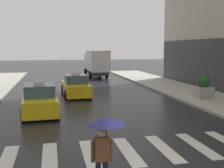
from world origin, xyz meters
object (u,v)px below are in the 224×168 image
object	(u,v)px
taxi_lead	(40,100)
pedestrian_with_umbrella	(105,133)
box_truck	(96,62)
planter_mid_block	(203,88)
taxi_second	(76,86)

from	to	relation	value
taxi_lead	pedestrian_with_umbrella	size ratio (longest dim) A/B	2.38
box_truck	planter_mid_block	distance (m)	17.76
pedestrian_with_umbrella	planter_mid_block	xyz separation A→B (m)	(9.01, 10.57, -0.64)
taxi_lead	pedestrian_with_umbrella	distance (m)	9.39
pedestrian_with_umbrella	box_truck	bearing A→B (deg)	81.20
pedestrian_with_umbrella	taxi_lead	bearing A→B (deg)	101.97
box_truck	taxi_lead	bearing A→B (deg)	-108.57
taxi_lead	taxi_second	bearing A→B (deg)	64.95
box_truck	pedestrian_with_umbrella	xyz separation A→B (m)	(-4.28, -27.66, -0.34)
taxi_lead	box_truck	bearing A→B (deg)	71.43
taxi_lead	pedestrian_with_umbrella	bearing A→B (deg)	-78.03
taxi_lead	planter_mid_block	bearing A→B (deg)	7.38
taxi_lead	taxi_second	world-z (taller)	same
taxi_second	planter_mid_block	distance (m)	9.32
taxi_lead	planter_mid_block	world-z (taller)	taxi_lead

